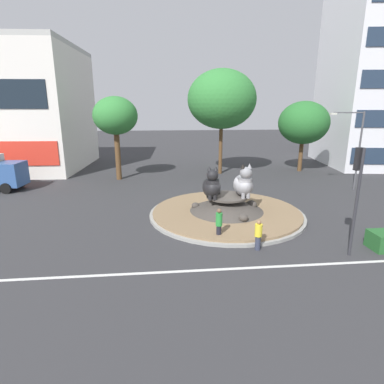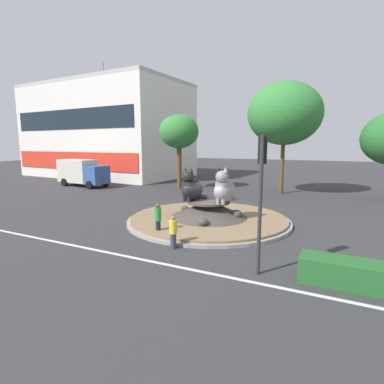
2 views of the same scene
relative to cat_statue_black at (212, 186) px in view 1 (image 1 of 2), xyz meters
The scene contains 12 objects.
ground_plane 2.39m from the cat_statue_black, 15.41° to the left, with size 160.00×160.00×0.00m, color #333335.
lane_centreline 7.24m from the cat_statue_black, 81.17° to the right, with size 112.00×0.20×0.01m, color silver.
roundabout_island 2.00m from the cat_statue_black, 15.34° to the left, with size 10.23×10.23×1.34m.
cat_statue_black is the anchor object (origin of this frame).
cat_statue_grey 2.14m from the cat_statue_black, ahead, with size 1.45×2.28×2.22m.
traffic_light_mast 8.46m from the cat_statue_black, 45.63° to the right, with size 0.36×0.46×5.22m.
broadleaf_tree_behind_island 19.11m from the cat_statue_black, 48.91° to the left, with size 5.41×5.41×7.66m.
second_tree_near_tower 14.61m from the cat_statue_black, 121.95° to the left, with size 4.22×4.22×8.01m.
third_tree_left 15.19m from the cat_statue_black, 77.03° to the left, with size 7.06×7.06×10.78m.
streetlight_arm 14.64m from the cat_statue_black, 23.99° to the left, with size 2.75×0.65×6.66m.
pedestrian_yellow_shirt 5.44m from the cat_statue_black, 72.82° to the right, with size 0.37×0.37×1.58m.
pedestrian_green_shirt 3.84m from the cat_statue_black, 92.87° to the right, with size 0.36×0.36×1.78m.
Camera 1 is at (-4.24, -19.39, 6.97)m, focal length 29.09 mm.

